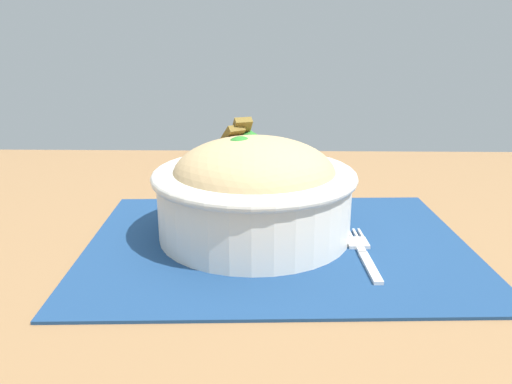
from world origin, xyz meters
name	(u,v)px	position (x,y,z in m)	size (l,w,h in m)	color
table	(253,305)	(0.00, 0.00, 0.67)	(1.15, 0.96, 0.73)	olive
placemat	(277,244)	(0.03, 0.02, 0.73)	(0.41, 0.31, 0.00)	navy
bowl	(256,189)	(0.00, 0.05, 0.78)	(0.25, 0.25, 0.13)	silver
fork	(362,251)	(0.11, 0.00, 0.73)	(0.02, 0.13, 0.00)	silver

